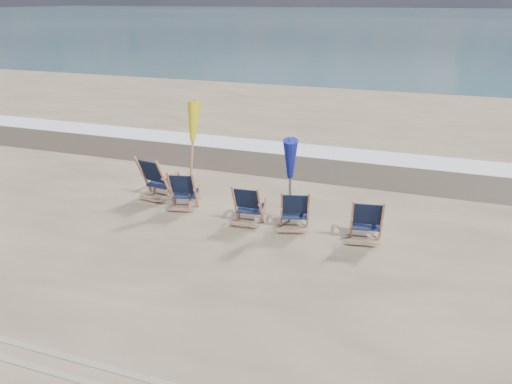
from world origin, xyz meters
TOP-DOWN VIEW (x-y plane):
  - ocean at (0.00, 128.00)m, footprint 400.00×400.00m
  - surf_foam at (0.00, 8.30)m, footprint 200.00×1.40m
  - wet_sand_strip at (0.00, 6.80)m, footprint 200.00×2.60m
  - beach_chair_0 at (-2.51, 2.97)m, footprint 0.84×0.91m
  - beach_chair_1 at (-1.64, 2.77)m, footprint 0.77×0.83m
  - beach_chair_2 at (-0.00, 2.45)m, footprint 0.67×0.74m
  - beach_chair_3 at (0.98, 2.55)m, footprint 0.77×0.83m
  - beach_chair_4 at (2.44, 2.45)m, footprint 0.74×0.80m
  - umbrella_yellow at (-1.80, 3.02)m, footprint 0.30×0.30m
  - umbrella_blue at (0.53, 2.78)m, footprint 0.30×0.30m

SIDE VIEW (x-z plane):
  - ocean at x=0.00m, z-range 0.00..0.00m
  - wet_sand_strip at x=0.00m, z-range 0.00..0.00m
  - surf_foam at x=0.00m, z-range 0.00..0.01m
  - beach_chair_3 at x=0.98m, z-range 0.00..0.95m
  - beach_chair_2 at x=0.00m, z-range 0.00..0.96m
  - beach_chair_1 at x=-1.64m, z-range 0.00..0.98m
  - beach_chair_4 at x=2.44m, z-range 0.00..1.00m
  - beach_chair_0 at x=-2.51m, z-range 0.00..1.11m
  - umbrella_blue at x=0.53m, z-range 0.47..2.43m
  - umbrella_yellow at x=-1.80m, z-range 0.66..3.05m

